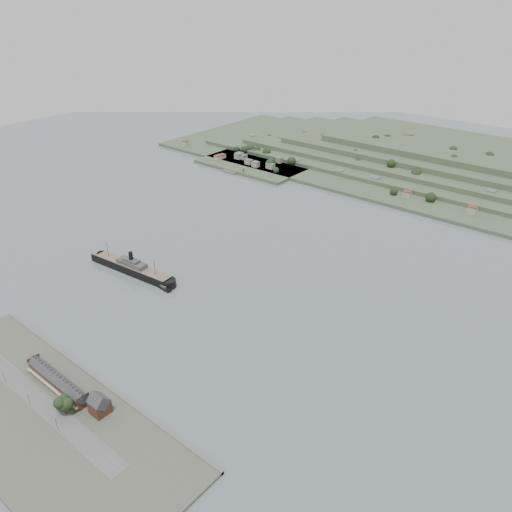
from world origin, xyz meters
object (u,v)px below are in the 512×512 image
Objects in this scene: terrace_row at (58,381)px; fig_tree at (63,404)px; tugboat at (164,288)px; steamship at (129,267)px; gabled_building at (99,404)px.

terrace_row is 24.60m from fig_tree.
fig_tree is at bearing -64.53° from tugboat.
tugboat is at bearing -0.73° from steamship.
fig_tree is at bearing -23.41° from terrace_row.
fig_tree is (107.59, -129.45, 5.24)m from steamship.
tugboat is 1.23× the size of fig_tree.
gabled_building reaches higher than tugboat.
terrace_row is 125.47m from tugboat.
terrace_row is 3.95× the size of gabled_building.
steamship is 168.41m from fig_tree.
tugboat is at bearing 115.47° from fig_tree.
gabled_building is 168.68m from steamship.
gabled_building is 138.36m from tugboat.
steamship reaches higher than fig_tree.
steamship is at bearing 129.73° from fig_tree.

